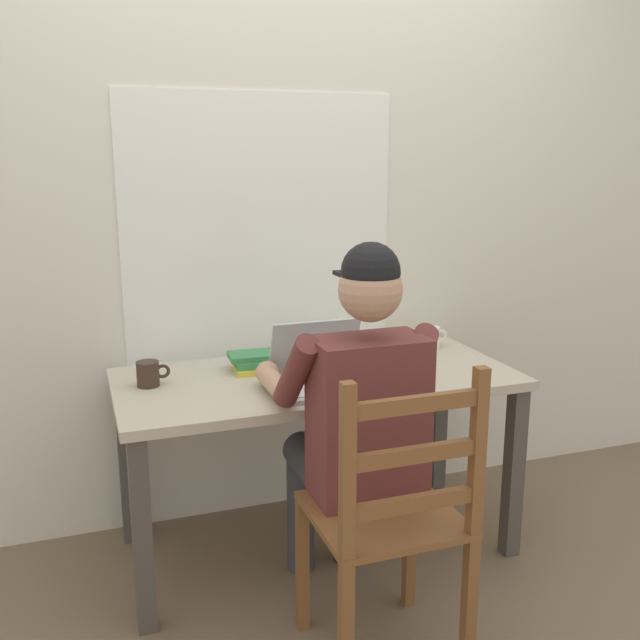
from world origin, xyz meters
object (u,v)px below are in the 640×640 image
book_stack_main (255,362)px  coffee_mug_dark (149,374)px  coffee_mug_white (410,358)px  desk (317,399)px  coffee_mug_spare (431,338)px  wooden_chair (391,521)px  seated_person (355,415)px  computer_mouse (397,375)px  book_stack_side (329,355)px  laptop (323,371)px

book_stack_main → coffee_mug_dark: bearing=-172.3°
coffee_mug_white → book_stack_main: 0.59m
desk → coffee_mug_white: 0.39m
coffee_mug_spare → wooden_chair: bearing=-123.6°
seated_person → coffee_mug_spare: bearing=45.7°
seated_person → computer_mouse: size_ratio=12.62×
coffee_mug_white → book_stack_main: size_ratio=0.66×
desk → wooden_chair: 0.71m
desk → wooden_chair: size_ratio=1.53×
seated_person → coffee_mug_spare: (0.59, 0.60, 0.06)m
wooden_chair → computer_mouse: bearing=63.4°
book_stack_side → book_stack_main: bearing=-178.1°
coffee_mug_dark → wooden_chair: bearing=-52.7°
desk → coffee_mug_dark: coffee_mug_dark is taller
laptop → book_stack_side: size_ratio=1.72×
computer_mouse → seated_person: bearing=-136.2°
laptop → coffee_mug_white: size_ratio=2.65×
coffee_mug_white → wooden_chair: bearing=-119.9°
wooden_chair → coffee_mug_spare: (0.59, 0.88, 0.28)m
desk → coffee_mug_dark: 0.62m
coffee_mug_spare → laptop: bearing=-152.6°
coffee_mug_dark → book_stack_main: (0.40, 0.05, -0.01)m
laptop → wooden_chair: bearing=-89.8°
desk → seated_person: 0.42m
coffee_mug_white → coffee_mug_dark: (-0.96, 0.12, 0.00)m
book_stack_main → desk: bearing=-31.9°
wooden_chair → coffee_mug_white: 0.80m
computer_mouse → book_stack_main: 0.54m
coffee_mug_dark → book_stack_side: 0.70m
seated_person → wooden_chair: seated_person is taller
laptop → computer_mouse: 0.28m
desk → coffee_mug_spare: bearing=18.0°
wooden_chair → coffee_mug_dark: 1.01m
coffee_mug_white → seated_person: bearing=-135.5°
wooden_chair → coffee_mug_white: (0.37, 0.65, 0.28)m
coffee_mug_dark → coffee_mug_spare: size_ratio=1.00×
seated_person → desk: bearing=87.8°
desk → laptop: 0.19m
seated_person → wooden_chair: 0.36m
computer_mouse → coffee_mug_spare: coffee_mug_spare is taller
wooden_chair → computer_mouse: (0.27, 0.54, 0.25)m
wooden_chair → coffee_mug_dark: wooden_chair is taller
coffee_mug_spare → coffee_mug_white: bearing=-132.5°
desk → computer_mouse: (0.25, -0.16, 0.11)m
coffee_mug_spare → seated_person: bearing=-134.3°
book_stack_side → coffee_mug_spare: bearing=6.0°
seated_person → coffee_mug_white: (0.37, 0.37, 0.05)m
book_stack_main → book_stack_side: 0.30m
seated_person → book_stack_main: 0.57m
computer_mouse → book_stack_side: (-0.15, 0.29, 0.01)m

